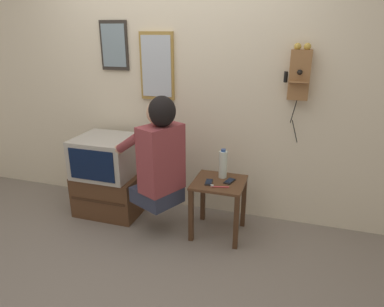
{
  "coord_description": "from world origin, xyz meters",
  "views": [
    {
      "loc": [
        1.13,
        -2.09,
        1.75
      ],
      "look_at": [
        0.31,
        0.53,
        0.77
      ],
      "focal_mm": 32.0,
      "sensor_mm": 36.0,
      "label": 1
    }
  ],
  "objects_px": {
    "framed_picture": "(114,46)",
    "cell_phone_held": "(209,182)",
    "wall_phone_antique": "(300,74)",
    "cell_phone_spare": "(230,181)",
    "water_bottle": "(223,164)",
    "wall_mirror": "(157,66)",
    "person": "(159,154)",
    "television": "(106,156)",
    "toothbrush": "(218,187)"
  },
  "relations": [
    {
      "from": "wall_mirror",
      "to": "cell_phone_spare",
      "type": "distance_m",
      "value": 1.28
    },
    {
      "from": "wall_phone_antique",
      "to": "cell_phone_held",
      "type": "xyz_separation_m",
      "value": [
        -0.65,
        -0.41,
        -0.89
      ]
    },
    {
      "from": "person",
      "to": "wall_mirror",
      "type": "relative_size",
      "value": 1.54
    },
    {
      "from": "person",
      "to": "framed_picture",
      "type": "xyz_separation_m",
      "value": [
        -0.67,
        0.56,
        0.84
      ]
    },
    {
      "from": "toothbrush",
      "to": "wall_mirror",
      "type": "bearing_deg",
      "value": 41.19
    },
    {
      "from": "television",
      "to": "framed_picture",
      "type": "xyz_separation_m",
      "value": [
        -0.01,
        0.33,
        1.02
      ]
    },
    {
      "from": "cell_phone_held",
      "to": "cell_phone_spare",
      "type": "distance_m",
      "value": 0.18
    },
    {
      "from": "wall_phone_antique",
      "to": "wall_mirror",
      "type": "xyz_separation_m",
      "value": [
        -1.29,
        0.04,
        0.02
      ]
    },
    {
      "from": "framed_picture",
      "to": "water_bottle",
      "type": "relative_size",
      "value": 1.72
    },
    {
      "from": "person",
      "to": "toothbrush",
      "type": "height_order",
      "value": "person"
    },
    {
      "from": "person",
      "to": "wall_mirror",
      "type": "xyz_separation_m",
      "value": [
        -0.23,
        0.56,
        0.66
      ]
    },
    {
      "from": "wall_mirror",
      "to": "water_bottle",
      "type": "height_order",
      "value": "wall_mirror"
    },
    {
      "from": "wall_phone_antique",
      "to": "cell_phone_spare",
      "type": "distance_m",
      "value": 1.07
    },
    {
      "from": "framed_picture",
      "to": "cell_phone_spare",
      "type": "distance_m",
      "value": 1.7
    },
    {
      "from": "framed_picture",
      "to": "wall_mirror",
      "type": "height_order",
      "value": "framed_picture"
    },
    {
      "from": "wall_phone_antique",
      "to": "cell_phone_spare",
      "type": "xyz_separation_m",
      "value": [
        -0.49,
        -0.33,
        -0.89
      ]
    },
    {
      "from": "wall_phone_antique",
      "to": "cell_phone_held",
      "type": "distance_m",
      "value": 1.18
    },
    {
      "from": "wall_phone_antique",
      "to": "framed_picture",
      "type": "xyz_separation_m",
      "value": [
        -1.73,
        0.04,
        0.2
      ]
    },
    {
      "from": "wall_phone_antique",
      "to": "framed_picture",
      "type": "bearing_deg",
      "value": 178.55
    },
    {
      "from": "wall_mirror",
      "to": "cell_phone_held",
      "type": "xyz_separation_m",
      "value": [
        0.64,
        -0.45,
        -0.91
      ]
    },
    {
      "from": "cell_phone_spare",
      "to": "water_bottle",
      "type": "bearing_deg",
      "value": 152.25
    },
    {
      "from": "water_bottle",
      "to": "cell_phone_spare",
      "type": "bearing_deg",
      "value": -42.92
    },
    {
      "from": "water_bottle",
      "to": "toothbrush",
      "type": "relative_size",
      "value": 1.77
    },
    {
      "from": "cell_phone_spare",
      "to": "toothbrush",
      "type": "xyz_separation_m",
      "value": [
        -0.07,
        -0.14,
        0.0
      ]
    },
    {
      "from": "television",
      "to": "wall_phone_antique",
      "type": "bearing_deg",
      "value": 9.45
    },
    {
      "from": "cell_phone_held",
      "to": "cell_phone_spare",
      "type": "relative_size",
      "value": 0.97
    },
    {
      "from": "framed_picture",
      "to": "cell_phone_held",
      "type": "xyz_separation_m",
      "value": [
        1.08,
        -0.45,
        -1.1
      ]
    },
    {
      "from": "television",
      "to": "water_bottle",
      "type": "height_order",
      "value": "television"
    },
    {
      "from": "water_bottle",
      "to": "toothbrush",
      "type": "xyz_separation_m",
      "value": [
        0.01,
        -0.22,
        -0.12
      ]
    },
    {
      "from": "framed_picture",
      "to": "cell_phone_spare",
      "type": "height_order",
      "value": "framed_picture"
    },
    {
      "from": "cell_phone_spare",
      "to": "toothbrush",
      "type": "distance_m",
      "value": 0.16
    },
    {
      "from": "framed_picture",
      "to": "water_bottle",
      "type": "xyz_separation_m",
      "value": [
        1.17,
        -0.3,
        -0.98
      ]
    },
    {
      "from": "cell_phone_held",
      "to": "toothbrush",
      "type": "bearing_deg",
      "value": -41.58
    },
    {
      "from": "person",
      "to": "wall_phone_antique",
      "type": "bearing_deg",
      "value": -38.2
    },
    {
      "from": "framed_picture",
      "to": "cell_phone_held",
      "type": "bearing_deg",
      "value": -22.64
    },
    {
      "from": "person",
      "to": "toothbrush",
      "type": "relative_size",
      "value": 6.39
    },
    {
      "from": "cell_phone_held",
      "to": "water_bottle",
      "type": "distance_m",
      "value": 0.21
    },
    {
      "from": "framed_picture",
      "to": "toothbrush",
      "type": "relative_size",
      "value": 3.05
    },
    {
      "from": "person",
      "to": "cell_phone_held",
      "type": "distance_m",
      "value": 0.49
    },
    {
      "from": "cell_phone_spare",
      "to": "wall_mirror",
      "type": "bearing_deg",
      "value": 170.39
    },
    {
      "from": "wall_phone_antique",
      "to": "toothbrush",
      "type": "distance_m",
      "value": 1.15
    },
    {
      "from": "cell_phone_spare",
      "to": "water_bottle",
      "type": "xyz_separation_m",
      "value": [
        -0.08,
        0.07,
        0.12
      ]
    },
    {
      "from": "wall_mirror",
      "to": "water_bottle",
      "type": "distance_m",
      "value": 1.12
    },
    {
      "from": "person",
      "to": "wall_mirror",
      "type": "height_order",
      "value": "wall_mirror"
    },
    {
      "from": "wall_mirror",
      "to": "person",
      "type": "bearing_deg",
      "value": -67.42
    },
    {
      "from": "television",
      "to": "cell_phone_held",
      "type": "distance_m",
      "value": 1.08
    },
    {
      "from": "wall_phone_antique",
      "to": "cell_phone_spare",
      "type": "relative_size",
      "value": 6.14
    },
    {
      "from": "cell_phone_held",
      "to": "water_bottle",
      "type": "bearing_deg",
      "value": 52.54
    },
    {
      "from": "television",
      "to": "framed_picture",
      "type": "height_order",
      "value": "framed_picture"
    },
    {
      "from": "television",
      "to": "cell_phone_held",
      "type": "bearing_deg",
      "value": -6.44
    }
  ]
}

